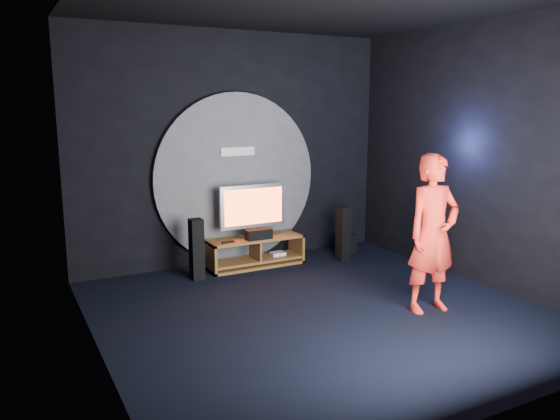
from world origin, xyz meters
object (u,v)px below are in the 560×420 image
at_px(tower_speaker_left, 197,249).
at_px(player, 433,234).
at_px(media_console, 256,254).
at_px(subwoofer, 345,243).
at_px(tower_speaker_right, 343,234).
at_px(tv, 253,208).

distance_m(tower_speaker_left, player, 3.21).
height_order(media_console, player, player).
bearing_deg(subwoofer, tower_speaker_right, -127.85).
bearing_deg(tv, tower_speaker_left, -165.72).
height_order(tower_speaker_right, subwoofer, tower_speaker_right).
distance_m(tower_speaker_left, tower_speaker_right, 2.35).
relative_size(media_console, tower_speaker_right, 1.71).
xyz_separation_m(tower_speaker_right, player, (-0.28, -2.24, 0.50)).
bearing_deg(tower_speaker_right, media_console, 165.13).
height_order(tv, subwoofer, tv).
xyz_separation_m(tv, tower_speaker_right, (1.36, -0.43, -0.45)).
bearing_deg(subwoofer, tv, 177.95).
bearing_deg(media_console, tower_speaker_left, -169.49).
relative_size(tv, tower_speaker_right, 1.22).
relative_size(tower_speaker_left, player, 0.46).
relative_size(tower_speaker_left, tower_speaker_right, 1.00).
xyz_separation_m(tv, subwoofer, (1.64, -0.06, -0.73)).
bearing_deg(subwoofer, tower_speaker_left, -175.80).
distance_m(media_console, tower_speaker_right, 1.42).
xyz_separation_m(tower_speaker_left, player, (2.06, -2.41, 0.50)).
xyz_separation_m(media_console, player, (1.06, -2.60, 0.74)).
bearing_deg(player, media_console, 116.32).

